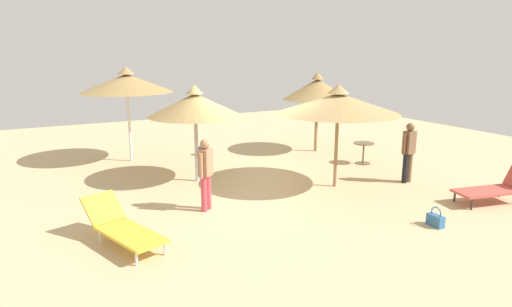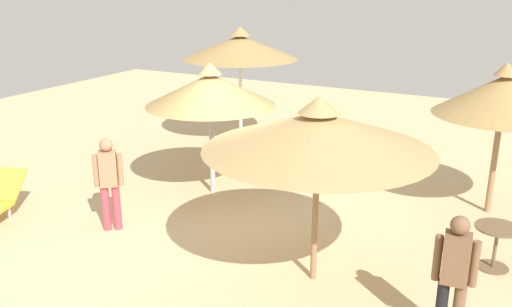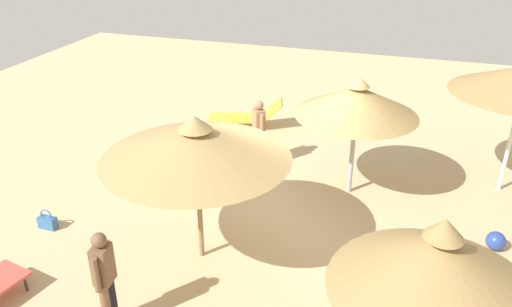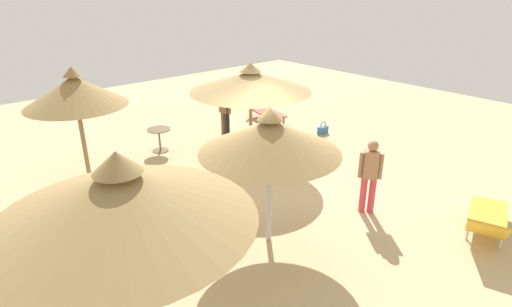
% 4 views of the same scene
% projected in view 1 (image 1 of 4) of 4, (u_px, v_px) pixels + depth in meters
% --- Properties ---
extents(ground, '(24.00, 24.00, 0.10)m').
position_uv_depth(ground, '(253.00, 187.00, 11.31)').
color(ground, tan).
extents(parasol_umbrella_near_left, '(2.39, 2.39, 2.49)m').
position_uv_depth(parasol_umbrella_near_left, '(195.00, 105.00, 11.23)').
color(parasol_umbrella_near_left, '#B2B2B7').
rests_on(parasol_umbrella_near_left, ground).
extents(parasol_umbrella_far_right, '(2.97, 2.97, 2.54)m').
position_uv_depth(parasol_umbrella_far_right, '(338.00, 103.00, 10.75)').
color(parasol_umbrella_far_right, olive).
rests_on(parasol_umbrella_far_right, ground).
extents(parasol_umbrella_near_right, '(2.71, 2.71, 2.86)m').
position_uv_depth(parasol_umbrella_near_right, '(127.00, 83.00, 13.23)').
color(parasol_umbrella_near_right, white).
rests_on(parasol_umbrella_near_right, ground).
extents(parasol_umbrella_edge, '(2.25, 2.25, 2.63)m').
position_uv_depth(parasol_umbrella_edge, '(317.00, 89.00, 14.63)').
color(parasol_umbrella_edge, olive).
rests_on(parasol_umbrella_edge, ground).
extents(lounge_chair_back, '(1.84, 0.97, 0.83)m').
position_uv_depth(lounge_chair_back, '(496.00, 187.00, 9.96)').
color(lounge_chair_back, '#CC4C3F').
rests_on(lounge_chair_back, ground).
extents(lounge_chair_far_left, '(1.20, 2.03, 0.74)m').
position_uv_depth(lounge_chair_far_left, '(122.00, 226.00, 7.81)').
color(lounge_chair_far_left, gold).
rests_on(lounge_chair_far_left, ground).
extents(person_standing_front, '(0.38, 0.34, 1.54)m').
position_uv_depth(person_standing_front, '(206.00, 171.00, 9.37)').
color(person_standing_front, '#D83F4C').
rests_on(person_standing_front, ground).
extents(person_standing_center, '(0.47, 0.25, 1.55)m').
position_uv_depth(person_standing_center, '(409.00, 149.00, 11.36)').
color(person_standing_center, brown).
rests_on(person_standing_center, ground).
extents(handbag, '(0.16, 0.34, 0.40)m').
position_uv_depth(handbag, '(436.00, 220.00, 8.65)').
color(handbag, '#336699').
rests_on(handbag, ground).
extents(side_table_round, '(0.63, 0.63, 0.64)m').
position_uv_depth(side_table_round, '(364.00, 149.00, 13.34)').
color(side_table_round, brown).
rests_on(side_table_round, ground).
extents(beach_ball, '(0.33, 0.33, 0.33)m').
position_uv_depth(beach_ball, '(203.00, 150.00, 14.51)').
color(beach_ball, navy).
rests_on(beach_ball, ground).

